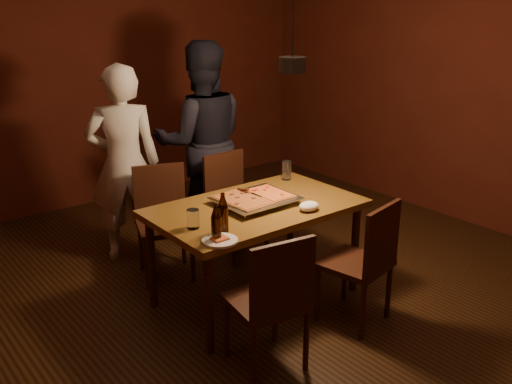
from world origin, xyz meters
TOP-DOWN VIEW (x-y plane):
  - room_shell at (0.00, 0.00)m, footprint 6.00×6.00m
  - dining_table at (-0.16, 0.19)m, footprint 1.50×0.90m
  - chair_far_left at (-0.47, 1.01)m, footprint 0.54×0.54m
  - chair_far_right at (0.19, 0.98)m, footprint 0.43×0.43m
  - chair_near_left at (-0.63, -0.58)m, footprint 0.48×0.48m
  - chair_near_right at (0.21, -0.56)m, footprint 0.50×0.50m
  - pizza_tray at (-0.14, 0.21)m, footprint 0.59×0.50m
  - pizza_meat at (-0.26, 0.21)m, footprint 0.29×0.43m
  - pizza_cheese at (-0.02, 0.20)m, footprint 0.22×0.35m
  - spatula at (-0.15, 0.22)m, footprint 0.10×0.24m
  - beer_bottle_a at (-0.74, -0.16)m, footprint 0.06×0.06m
  - beer_bottle_b at (-0.62, -0.07)m, footprint 0.07×0.07m
  - water_glass_left at (-0.74, 0.10)m, footprint 0.08×0.08m
  - water_glass_right at (0.42, 0.51)m, footprint 0.08×0.08m
  - plate_slice at (-0.73, -0.19)m, footprint 0.22×0.22m
  - napkin at (0.07, -0.13)m, footprint 0.16×0.12m
  - diner_white at (-0.57, 1.46)m, footprint 0.72×0.61m
  - diner_dark at (0.21, 1.46)m, footprint 1.09×0.99m
  - pendant_lamp at (0.00, 0.00)m, footprint 0.18×0.18m

SIDE VIEW (x-z plane):
  - chair_far_left at x=-0.47m, z-range 0.29..0.78m
  - chair_far_right at x=0.19m, z-range 0.29..0.78m
  - chair_near_left at x=-0.63m, z-range 0.29..0.78m
  - chair_near_right at x=0.21m, z-range 0.29..0.78m
  - dining_table at x=-0.16m, z-range 0.30..1.05m
  - plate_slice at x=-0.73m, z-range 0.75..0.77m
  - pizza_tray at x=-0.14m, z-range 0.75..0.80m
  - napkin at x=0.07m, z-range 0.75..0.81m
  - pizza_meat at x=-0.26m, z-range 0.80..0.82m
  - pizza_cheese at x=-0.02m, z-range 0.80..0.82m
  - spatula at x=-0.15m, z-range 0.79..0.83m
  - water_glass_left at x=-0.74m, z-range 0.75..0.88m
  - water_glass_right at x=0.42m, z-range 0.75..0.91m
  - diner_white at x=-0.57m, z-range 0.00..1.68m
  - beer_bottle_a at x=-0.74m, z-range 0.75..0.99m
  - beer_bottle_b at x=-0.62m, z-range 0.75..1.01m
  - diner_dark at x=0.21m, z-range 0.00..1.82m
  - room_shell at x=0.00m, z-range -1.60..4.40m
  - pendant_lamp at x=0.00m, z-range 1.21..2.31m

